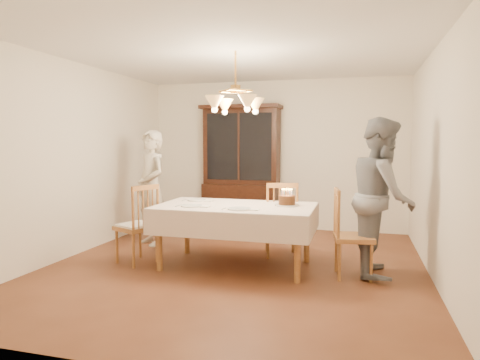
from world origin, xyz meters
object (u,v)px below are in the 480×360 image
(china_hutch, at_px, (241,170))
(birthday_cake, at_px, (287,201))
(elderly_woman, at_px, (151,188))
(chair_far_side, at_px, (281,223))
(dining_table, at_px, (236,211))

(china_hutch, height_order, birthday_cake, china_hutch)
(elderly_woman, relative_size, birthday_cake, 5.67)
(china_hutch, xyz_separation_m, elderly_woman, (-0.98, -1.49, -0.19))
(china_hutch, xyz_separation_m, chair_far_side, (1.00, -1.62, -0.60))
(china_hutch, relative_size, birthday_cake, 7.20)
(dining_table, bearing_deg, elderly_woman, 153.34)
(chair_far_side, height_order, elderly_woman, elderly_woman)
(dining_table, bearing_deg, birthday_cake, 12.46)
(china_hutch, bearing_deg, dining_table, -76.35)
(dining_table, bearing_deg, chair_far_side, 54.55)
(china_hutch, distance_m, elderly_woman, 1.79)
(dining_table, relative_size, chair_far_side, 1.90)
(dining_table, distance_m, elderly_woman, 1.71)
(elderly_woman, bearing_deg, dining_table, 10.70)
(dining_table, height_order, chair_far_side, chair_far_side)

